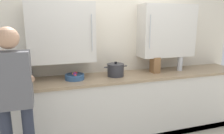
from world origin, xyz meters
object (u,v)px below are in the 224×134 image
microwave_oven (3,74)px  thermos_flask (180,62)px  person_figure (14,98)px  stock_pot (116,70)px  knife_block (155,65)px  fruit_bowl (75,76)px

microwave_oven → thermos_flask: thermos_flask is taller
person_figure → stock_pot: bearing=28.3°
microwave_oven → thermos_flask: 2.54m
thermos_flask → knife_block: knife_block is taller
fruit_bowl → thermos_flask: bearing=0.4°
fruit_bowl → stock_pot: stock_pot is taller
microwave_oven → person_figure: person_figure is taller
fruit_bowl → knife_block: knife_block is taller
microwave_oven → knife_block: 2.09m
knife_block → person_figure: (-1.89, -0.69, -0.06)m
fruit_bowl → knife_block: 1.23m
fruit_bowl → person_figure: 0.94m
stock_pot → thermos_flask: bearing=0.8°
stock_pot → person_figure: person_figure is taller
person_figure → thermos_flask: bearing=16.4°
person_figure → knife_block: bearing=20.0°
microwave_oven → person_figure: 0.72m
thermos_flask → stock_pot: size_ratio=0.79×
thermos_flask → stock_pot: bearing=-179.2°
knife_block → stock_pot: (-0.64, -0.02, -0.03)m
thermos_flask → person_figure: 2.43m
microwave_oven → fruit_bowl: microwave_oven is taller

